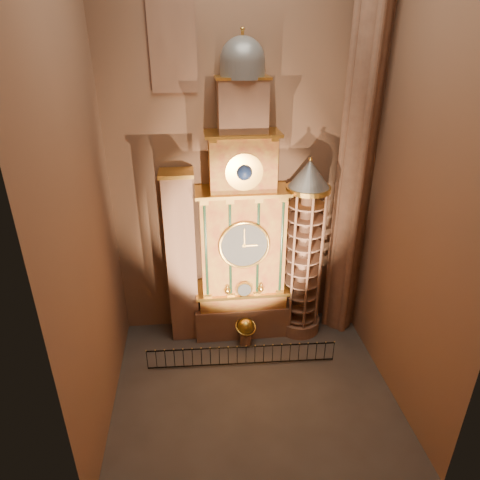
{
  "coord_description": "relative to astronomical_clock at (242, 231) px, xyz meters",
  "views": [
    {
      "loc": [
        -2.5,
        -16.31,
        16.57
      ],
      "look_at": [
        -0.34,
        3.0,
        7.11
      ],
      "focal_mm": 32.0,
      "sensor_mm": 36.0,
      "label": 1
    }
  ],
  "objects": [
    {
      "name": "astronomical_clock",
      "position": [
        0.0,
        0.0,
        0.0
      ],
      "size": [
        5.6,
        2.41,
        16.7
      ],
      "color": "#8C634C",
      "rests_on": "floor"
    },
    {
      "name": "wall_left",
      "position": [
        -7.0,
        -4.96,
        4.32
      ],
      "size": [
        0.0,
        22.0,
        22.0
      ],
      "primitive_type": "plane",
      "rotation": [
        1.57,
        0.0,
        1.57
      ],
      "color": "#896249",
      "rests_on": "floor"
    },
    {
      "name": "iron_railing",
      "position": [
        -0.38,
        -3.18,
        -6.02
      ],
      "size": [
        10.21,
        0.46,
        1.22
      ],
      "color": "black",
      "rests_on": "floor"
    },
    {
      "name": "stair_turret",
      "position": [
        3.5,
        -0.26,
        -1.41
      ],
      "size": [
        2.5,
        2.5,
        10.8
      ],
      "color": "#8C634C",
      "rests_on": "floor"
    },
    {
      "name": "gothic_pier",
      "position": [
        6.1,
        0.04,
        4.32
      ],
      "size": [
        2.04,
        2.04,
        22.0
      ],
      "color": "#8C634C",
      "rests_on": "floor"
    },
    {
      "name": "wall_back",
      "position": [
        0.0,
        1.04,
        4.32
      ],
      "size": [
        22.0,
        0.0,
        22.0
      ],
      "primitive_type": "plane",
      "rotation": [
        1.57,
        0.0,
        0.0
      ],
      "color": "#896249",
      "rests_on": "floor"
    },
    {
      "name": "portrait_tower",
      "position": [
        -3.4,
        0.02,
        -1.53
      ],
      "size": [
        1.8,
        1.6,
        10.2
      ],
      "color": "#8C634C",
      "rests_on": "floor"
    },
    {
      "name": "floor",
      "position": [
        0.0,
        -4.96,
        -6.68
      ],
      "size": [
        14.0,
        14.0,
        0.0
      ],
      "primitive_type": "plane",
      "color": "#383330",
      "rests_on": "ground"
    },
    {
      "name": "celestial_globe",
      "position": [
        0.05,
        -1.44,
        -5.62
      ],
      "size": [
        1.57,
        1.54,
        1.76
      ],
      "color": "#8C634C",
      "rests_on": "floor"
    },
    {
      "name": "wall_right",
      "position": [
        7.0,
        -4.96,
        4.32
      ],
      "size": [
        0.0,
        22.0,
        22.0
      ],
      "primitive_type": "plane",
      "rotation": [
        1.57,
        0.0,
        -1.57
      ],
      "color": "#896249",
      "rests_on": "floor"
    },
    {
      "name": "stained_glass_window",
      "position": [
        -3.2,
        0.95,
        9.82
      ],
      "size": [
        2.2,
        0.14,
        5.2
      ],
      "color": "navy",
      "rests_on": "wall_back"
    }
  ]
}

